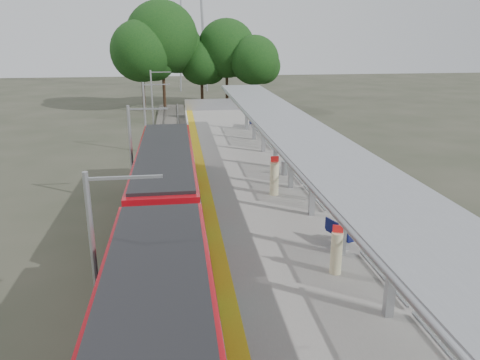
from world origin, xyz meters
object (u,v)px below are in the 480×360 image
object	(u,v)px
bench_far	(252,121)
info_pillar_far	(274,178)
bench_mid	(339,233)
litter_bin	(284,168)
info_pillar_near	(336,253)
train	(163,242)

from	to	relation	value
bench_far	info_pillar_far	xyz separation A→B (m)	(-1.71, -17.96, 0.29)
bench_mid	litter_bin	size ratio (longest dim) A/B	1.77
info_pillar_near	info_pillar_far	world-z (taller)	info_pillar_far
train	litter_bin	xyz separation A→B (m)	(6.70, 10.68, -0.65)
bench_far	litter_bin	bearing A→B (deg)	-79.77
train	info_pillar_near	world-z (taller)	train
train	bench_far	size ratio (longest dim) A/B	16.29
litter_bin	train	bearing A→B (deg)	-122.09
info_pillar_near	bench_mid	bearing A→B (deg)	89.17
info_pillar_far	litter_bin	distance (m)	3.65
bench_mid	info_pillar_near	distance (m)	2.33
train	info_pillar_far	world-z (taller)	train
bench_far	train	bearing A→B (deg)	-93.88
bench_mid	bench_far	bearing A→B (deg)	68.46
info_pillar_near	litter_bin	size ratio (longest dim) A/B	2.21
train	litter_bin	world-z (taller)	train
bench_far	info_pillar_far	size ratio (longest dim) A/B	0.84
train	bench_far	xyz separation A→B (m)	(7.10, 25.27, -0.47)
bench_far	litter_bin	world-z (taller)	bench_far
train	info_pillar_near	xyz separation A→B (m)	(5.81, -1.01, -0.29)
litter_bin	info_pillar_near	bearing A→B (deg)	-94.34
bench_far	info_pillar_near	bearing A→B (deg)	-81.00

